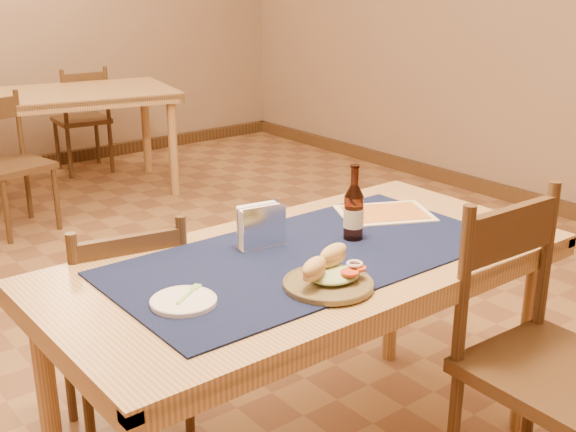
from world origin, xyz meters
TOP-DOWN VIEW (x-y plane):
  - room at (0.00, 0.00)m, footprint 6.04×7.04m
  - main_table at (0.00, -0.80)m, footprint 1.60×0.80m
  - placemat at (0.00, -0.80)m, footprint 1.20×0.60m
  - baseboard at (0.00, 0.00)m, footprint 6.00×7.00m
  - back_table at (0.50, 2.62)m, footprint 1.85×1.19m
  - chair_main_far at (-0.39, -0.31)m, footprint 0.46×0.46m
  - chair_main_near at (0.42, -1.36)m, footprint 0.46×0.46m
  - chair_back_near at (0.03, 2.10)m, footprint 0.46×0.46m
  - chair_back_far at (0.94, 3.11)m, footprint 0.43×0.43m
  - sandwich_plate at (-0.10, -1.01)m, footprint 0.25×0.25m
  - side_plate at (-0.47, -0.86)m, footprint 0.17×0.17m
  - fork at (-0.43, -0.84)m, footprint 0.11×0.08m
  - beer_bottle at (0.20, -0.79)m, footprint 0.06×0.06m
  - napkin_holder at (-0.07, -0.66)m, footprint 0.16×0.08m
  - menu_card at (0.45, -0.68)m, footprint 0.38×0.35m

SIDE VIEW (x-z plane):
  - baseboard at x=0.00m, z-range 0.00..0.10m
  - chair_main_far at x=-0.39m, z-range 0.02..0.86m
  - chair_back_far at x=0.94m, z-range 0.02..0.86m
  - chair_back_near at x=0.03m, z-range 0.02..0.86m
  - chair_main_near at x=0.42m, z-range 0.02..0.98m
  - main_table at x=0.00m, z-range 0.29..1.04m
  - back_table at x=0.50m, z-range 0.29..1.04m
  - placemat at x=0.00m, z-range 0.75..0.76m
  - menu_card at x=0.45m, z-range 0.76..0.76m
  - side_plate at x=-0.47m, z-range 0.76..0.77m
  - fork at x=-0.43m, z-range 0.77..0.77m
  - sandwich_plate at x=-0.10m, z-range 0.73..0.83m
  - napkin_holder at x=-0.07m, z-range 0.75..0.89m
  - beer_bottle at x=0.20m, z-range 0.72..0.97m
  - room at x=0.00m, z-range -0.02..2.82m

